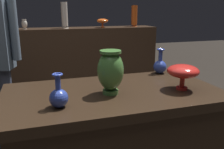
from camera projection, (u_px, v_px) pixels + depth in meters
back_display_shelf at (67, 63)px, 3.45m from camera, size 2.60×0.40×0.99m
vase_centerpiece at (111, 71)px, 1.26m from camera, size 0.14×0.14×0.23m
vase_tall_behind at (160, 65)px, 1.70m from camera, size 0.09×0.09×0.17m
vase_left_accent at (183, 72)px, 1.34m from camera, size 0.18×0.18×0.14m
vase_right_accent at (59, 96)px, 1.10m from camera, size 0.09×0.09×0.16m
shelf_vase_right at (102, 21)px, 3.38m from camera, size 0.16×0.16×0.12m
shelf_vase_far_right at (134, 16)px, 3.61m from camera, size 0.10×0.10×0.31m
shelf_vase_center at (64, 16)px, 3.25m from camera, size 0.11×0.11×0.34m
shelf_vase_left at (24, 24)px, 3.10m from camera, size 0.07×0.07×0.13m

